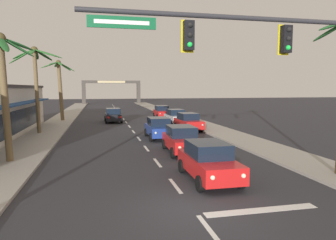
{
  "coord_description": "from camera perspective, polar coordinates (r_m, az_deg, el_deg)",
  "views": [
    {
      "loc": [
        -3.01,
        -9.66,
        4.07
      ],
      "look_at": [
        0.89,
        8.0,
        2.2
      ],
      "focal_mm": 33.01,
      "sensor_mm": 36.0,
      "label": 1
    }
  ],
  "objects": [
    {
      "name": "ground_plane",
      "position": [
        10.9,
        4.68,
        -16.04
      ],
      "size": [
        220.0,
        220.0,
        0.0
      ],
      "primitive_type": "plane",
      "color": "#2D2D33"
    },
    {
      "name": "sidewalk_right",
      "position": [
        31.82,
        7.52,
        -1.37
      ],
      "size": [
        3.2,
        110.0,
        0.14
      ],
      "primitive_type": "cube",
      "color": "#9E998E",
      "rests_on": "ground"
    },
    {
      "name": "sidewalk_left",
      "position": [
        30.31,
        -21.44,
        -2.09
      ],
      "size": [
        3.2,
        110.0,
        0.14
      ],
      "primitive_type": "cube",
      "color": "#9E998E",
      "rests_on": "ground"
    },
    {
      "name": "lane_markings",
      "position": [
        30.14,
        -5.77,
        -1.88
      ],
      "size": [
        4.28,
        88.33,
        0.01
      ],
      "color": "silver",
      "rests_on": "ground"
    },
    {
      "name": "traffic_signal_mast",
      "position": [
        11.7,
        21.7,
        10.55
      ],
      "size": [
        10.53,
        0.41,
        7.32
      ],
      "color": "#2D2D33",
      "rests_on": "ground"
    },
    {
      "name": "sedan_lead_at_stop_bar",
      "position": [
        13.95,
        7.48,
        -7.48
      ],
      "size": [
        1.96,
        4.46,
        1.68
      ],
      "color": "red",
      "rests_on": "ground"
    },
    {
      "name": "sedan_third_in_queue",
      "position": [
        19.56,
        2.51,
        -3.57
      ],
      "size": [
        2.04,
        4.49,
        1.68
      ],
      "color": "red",
      "rests_on": "ground"
    },
    {
      "name": "sedan_fifth_in_queue",
      "position": [
        25.16,
        -1.71,
        -1.44
      ],
      "size": [
        1.99,
        4.47,
        1.68
      ],
      "color": "navy",
      "rests_on": "ground"
    },
    {
      "name": "sedan_oncoming_far",
      "position": [
        37.49,
        -10.11,
        0.9
      ],
      "size": [
        2.02,
        4.48,
        1.68
      ],
      "color": "black",
      "rests_on": "ground"
    },
    {
      "name": "sedan_parked_nearest_kerb",
      "position": [
        42.24,
        -1.15,
        1.54
      ],
      "size": [
        1.99,
        4.47,
        1.68
      ],
      "color": "red",
      "rests_on": "ground"
    },
    {
      "name": "sedan_parked_mid_kerb",
      "position": [
        29.85,
        3.77,
        -0.29
      ],
      "size": [
        2.07,
        4.5,
        1.68
      ],
      "color": "red",
      "rests_on": "ground"
    },
    {
      "name": "sedan_parked_far_kerb",
      "position": [
        34.89,
        1.43,
        0.62
      ],
      "size": [
        2.04,
        4.49,
        1.68
      ],
      "color": "silver",
      "rests_on": "ground"
    },
    {
      "name": "palm_left_second",
      "position": [
        18.61,
        -28.25,
        7.79
      ],
      "size": [
        3.4,
        3.32,
        6.96
      ],
      "color": "brown",
      "rests_on": "ground"
    },
    {
      "name": "palm_left_third",
      "position": [
        29.38,
        -23.2,
        8.65
      ],
      "size": [
        4.44,
        4.65,
        7.64
      ],
      "color": "brown",
      "rests_on": "ground"
    },
    {
      "name": "palm_left_farthest",
      "position": [
        39.95,
        -19.36,
        6.81
      ],
      "size": [
        3.95,
        4.16,
        7.45
      ],
      "color": "brown",
      "rests_on": "ground"
    },
    {
      "name": "town_gateway_arch",
      "position": [
        81.32,
        -10.38,
        5.74
      ],
      "size": [
        14.84,
        0.9,
        6.02
      ],
      "color": "#423D38",
      "rests_on": "ground"
    }
  ]
}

